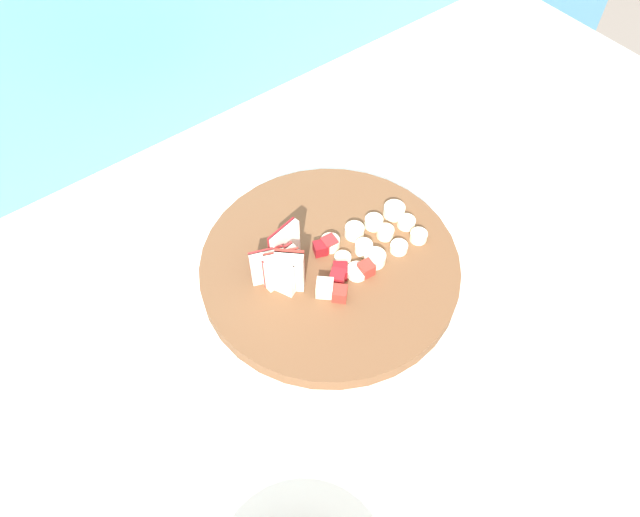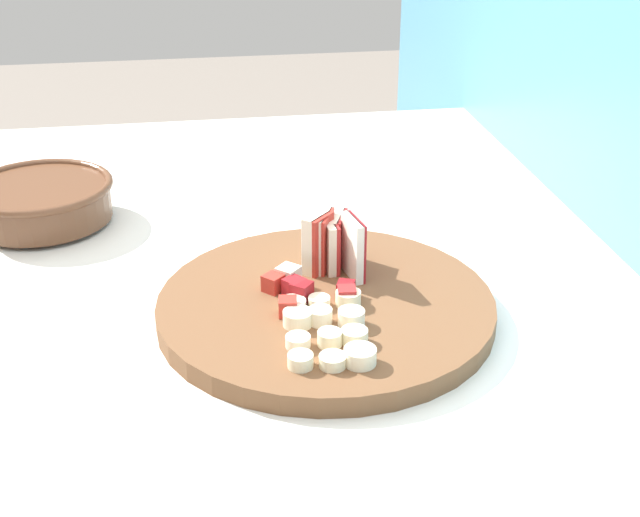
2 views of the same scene
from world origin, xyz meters
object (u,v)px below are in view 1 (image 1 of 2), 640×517
object	(u,v)px
apple_wedge_fan	(281,266)
apple_dice_pile	(336,272)
cutting_board	(330,267)
banana_slice_rows	(375,238)

from	to	relation	value
apple_wedge_fan	apple_dice_pile	distance (m)	0.07
apple_wedge_fan	apple_dice_pile	world-z (taller)	apple_wedge_fan
cutting_board	banana_slice_rows	bearing A→B (deg)	-7.70
apple_wedge_fan	banana_slice_rows	distance (m)	0.14
cutting_board	banana_slice_rows	xyz separation A→B (m)	(0.07, -0.01, 0.02)
cutting_board	apple_dice_pile	size ratio (longest dim) A/B	3.61
banana_slice_rows	apple_wedge_fan	bearing A→B (deg)	169.42
cutting_board	apple_wedge_fan	size ratio (longest dim) A/B	4.33
cutting_board	apple_wedge_fan	bearing A→B (deg)	166.45
apple_wedge_fan	apple_dice_pile	size ratio (longest dim) A/B	0.83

